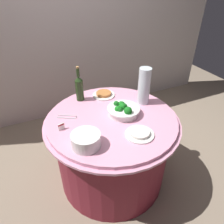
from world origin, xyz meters
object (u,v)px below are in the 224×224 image
at_px(decorative_fruit_vase, 144,87).
at_px(label_placard_front, 61,126).
at_px(food_plate_peanuts, 104,94).
at_px(food_plate_rice, 140,133).
at_px(plate_stack, 86,140).
at_px(broccoli_bowl, 123,110).
at_px(serving_tongs, 68,117).
at_px(wine_bottle, 79,88).

distance_m(decorative_fruit_vase, label_placard_front, 0.80).
bearing_deg(food_plate_peanuts, food_plate_rice, -88.76).
height_order(plate_stack, food_plate_rice, plate_stack).
distance_m(broccoli_bowl, label_placard_front, 0.53).
height_order(food_plate_rice, food_plate_peanuts, food_plate_peanuts).
height_order(decorative_fruit_vase, serving_tongs, decorative_fruit_vase).
bearing_deg(food_plate_peanuts, wine_bottle, 175.54).
xyz_separation_m(food_plate_rice, food_plate_peanuts, (-0.01, 0.67, 0.00)).
distance_m(broccoli_bowl, food_plate_rice, 0.30).
xyz_separation_m(broccoli_bowl, label_placard_front, (-0.53, 0.01, -0.01)).
xyz_separation_m(wine_bottle, decorative_fruit_vase, (0.52, -0.29, 0.03)).
distance_m(broccoli_bowl, serving_tongs, 0.47).
relative_size(wine_bottle, food_plate_peanuts, 1.53).
bearing_deg(food_plate_rice, serving_tongs, 133.98).
distance_m(plate_stack, label_placard_front, 0.28).
xyz_separation_m(broccoli_bowl, plate_stack, (-0.41, -0.24, 0.01)).
xyz_separation_m(broccoli_bowl, serving_tongs, (-0.45, 0.15, -0.04)).
relative_size(decorative_fruit_vase, label_placard_front, 6.18).
bearing_deg(decorative_fruit_vase, food_plate_peanuts, 136.10).
bearing_deg(plate_stack, food_plate_peanuts, 57.87).
bearing_deg(plate_stack, label_placard_front, 115.13).
distance_m(food_plate_rice, food_plate_peanuts, 0.67).
distance_m(decorative_fruit_vase, food_plate_rice, 0.50).
xyz_separation_m(decorative_fruit_vase, label_placard_front, (-0.79, -0.09, -0.13)).
relative_size(broccoli_bowl, serving_tongs, 1.75).
bearing_deg(food_plate_rice, wine_bottle, 109.88).
bearing_deg(serving_tongs, food_plate_rice, -46.02).
bearing_deg(broccoli_bowl, wine_bottle, 123.92).
bearing_deg(serving_tongs, food_plate_peanuts, 27.63).
bearing_deg(food_plate_peanuts, decorative_fruit_vase, -43.90).
bearing_deg(food_plate_peanuts, broccoli_bowl, -85.81).
height_order(food_plate_rice, label_placard_front, label_placard_front).
relative_size(wine_bottle, serving_tongs, 2.10).
relative_size(broccoli_bowl, wine_bottle, 0.83).
distance_m(plate_stack, food_plate_rice, 0.41).
xyz_separation_m(plate_stack, decorative_fruit_vase, (0.67, 0.34, 0.11)).
relative_size(broccoli_bowl, decorative_fruit_vase, 0.82).
bearing_deg(food_plate_peanuts, label_placard_front, -144.25).
height_order(wine_bottle, food_plate_rice, wine_bottle).
bearing_deg(food_plate_rice, plate_stack, 172.12).
xyz_separation_m(wine_bottle, serving_tongs, (-0.19, -0.24, -0.12)).
height_order(serving_tongs, food_plate_peanuts, food_plate_peanuts).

